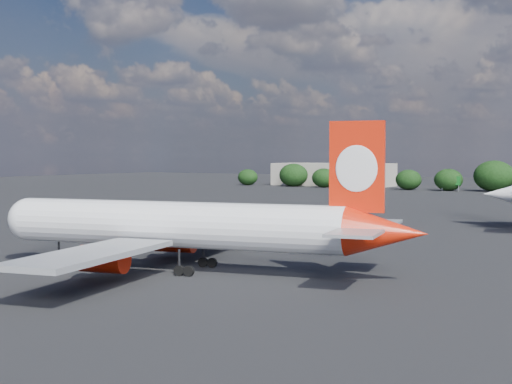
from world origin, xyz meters
The scene contains 4 objects.
ground centered at (0.00, 60.00, 0.00)m, with size 500.00×500.00×0.00m, color black.
qantas_airliner centered at (5.56, 16.71, 4.24)m, with size 42.43×40.56×13.91m.
terminal_building centered at (-65.00, 192.00, 4.00)m, with size 42.00×16.00×8.00m.
highway_sign centered at (-18.00, 176.00, 3.13)m, with size 6.00×0.30×4.50m.
Camera 1 is at (46.52, -36.49, 11.00)m, focal length 50.00 mm.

